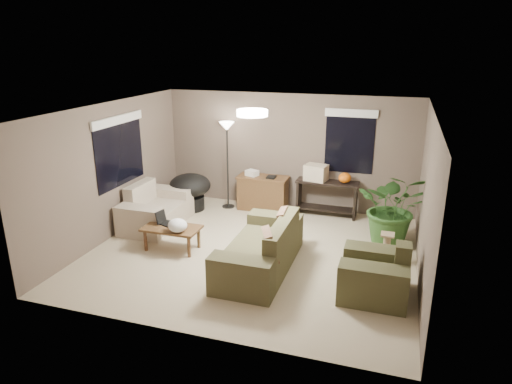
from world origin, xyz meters
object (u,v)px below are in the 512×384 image
(coffee_table, at_px, (172,230))
(console_table, at_px, (327,196))
(armchair, at_px, (375,276))
(papasan_chair, at_px, (190,189))
(floor_lamp, at_px, (227,136))
(houseplant, at_px, (393,215))
(cat_scratching_post, at_px, (386,249))
(desk, at_px, (263,193))
(main_sofa, at_px, (263,252))
(loveseat, at_px, (155,211))

(coffee_table, height_order, console_table, console_table)
(armchair, height_order, papasan_chair, armchair)
(floor_lamp, relative_size, houseplant, 1.39)
(coffee_table, relative_size, cat_scratching_post, 2.00)
(desk, relative_size, papasan_chair, 1.17)
(main_sofa, xyz_separation_m, cat_scratching_post, (1.90, 0.87, -0.08))
(loveseat, xyz_separation_m, papasan_chair, (0.28, 1.05, 0.17))
(loveseat, xyz_separation_m, console_table, (3.19, 1.60, 0.14))
(armchair, distance_m, coffee_table, 3.56)
(armchair, relative_size, coffee_table, 1.00)
(armchair, bearing_deg, main_sofa, 170.99)
(main_sofa, distance_m, desk, 2.77)
(main_sofa, bearing_deg, armchair, -9.01)
(main_sofa, distance_m, cat_scratching_post, 2.09)
(desk, height_order, cat_scratching_post, desk)
(armchair, xyz_separation_m, floor_lamp, (-3.37, 2.84, 1.30))
(papasan_chair, xyz_separation_m, houseplant, (4.27, -0.50, 0.07))
(console_table, bearing_deg, armchair, -68.16)
(main_sofa, bearing_deg, loveseat, 156.65)
(console_table, height_order, floor_lamp, floor_lamp)
(papasan_chair, xyz_separation_m, floor_lamp, (0.73, 0.39, 1.13))
(console_table, xyz_separation_m, papasan_chair, (-2.91, -0.55, 0.03))
(armchair, distance_m, papasan_chair, 4.79)
(desk, bearing_deg, cat_scratching_post, -33.39)
(floor_lamp, xyz_separation_m, cat_scratching_post, (3.48, -1.69, -1.38))
(main_sofa, relative_size, papasan_chair, 2.33)
(loveseat, bearing_deg, houseplant, 6.90)
(console_table, height_order, papasan_chair, papasan_chair)
(main_sofa, xyz_separation_m, loveseat, (-2.60, 1.12, 0.00))
(main_sofa, height_order, houseplant, houseplant)
(loveseat, bearing_deg, cat_scratching_post, -3.23)
(floor_lamp, bearing_deg, cat_scratching_post, -25.88)
(armchair, relative_size, desk, 0.91)
(desk, bearing_deg, papasan_chair, -162.52)
(desk, xyz_separation_m, floor_lamp, (-0.78, -0.09, 1.22))
(coffee_table, xyz_separation_m, houseplant, (3.69, 1.47, 0.18))
(coffee_table, distance_m, cat_scratching_post, 3.70)
(coffee_table, distance_m, console_table, 3.43)
(main_sofa, height_order, floor_lamp, floor_lamp)
(cat_scratching_post, bearing_deg, loveseat, 176.77)
(console_table, relative_size, cat_scratching_post, 2.60)
(armchair, xyz_separation_m, coffee_table, (-3.53, 0.49, 0.06))
(desk, distance_m, console_table, 1.39)
(coffee_table, height_order, houseplant, houseplant)
(cat_scratching_post, bearing_deg, desk, 146.61)
(main_sofa, xyz_separation_m, houseplant, (1.95, 1.67, 0.24))
(coffee_table, xyz_separation_m, console_table, (2.33, 2.52, 0.08))
(desk, height_order, houseplant, houseplant)
(papasan_chair, relative_size, cat_scratching_post, 1.88)
(houseplant, bearing_deg, papasan_chair, 173.36)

